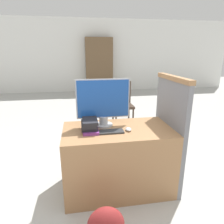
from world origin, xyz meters
TOP-DOWN VIEW (x-y plane):
  - ground_plane at (0.00, 0.00)m, footprint 20.00×20.00m
  - wall_back at (0.00, 6.57)m, footprint 12.00×0.06m
  - desk at (0.00, 0.34)m, footprint 1.20×0.68m
  - carrel_divider at (0.63, 0.37)m, footprint 0.07×0.74m
  - monitor at (-0.14, 0.47)m, footprint 0.60×0.21m
  - keyboard at (-0.11, 0.26)m, footprint 0.30×0.12m
  - mouse at (0.10, 0.27)m, footprint 0.06×0.09m
  - book_stack at (-0.31, 0.33)m, footprint 0.18×0.27m
  - far_chair at (0.54, 2.60)m, footprint 0.44×0.44m
  - bookshelf_far at (0.43, 6.33)m, footprint 1.05×0.32m

SIDE VIEW (x-z plane):
  - ground_plane at x=0.00m, z-range 0.00..0.00m
  - desk at x=0.00m, z-range 0.00..0.75m
  - far_chair at x=0.54m, z-range 0.04..0.97m
  - carrel_divider at x=0.63m, z-range 0.01..1.32m
  - keyboard at x=-0.11m, z-range 0.75..0.76m
  - mouse at x=0.10m, z-range 0.75..0.78m
  - book_stack at x=-0.31m, z-range 0.75..0.87m
  - monitor at x=-0.14m, z-range 0.75..1.29m
  - bookshelf_far at x=0.43m, z-range 0.00..2.09m
  - wall_back at x=0.00m, z-range 0.00..2.80m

